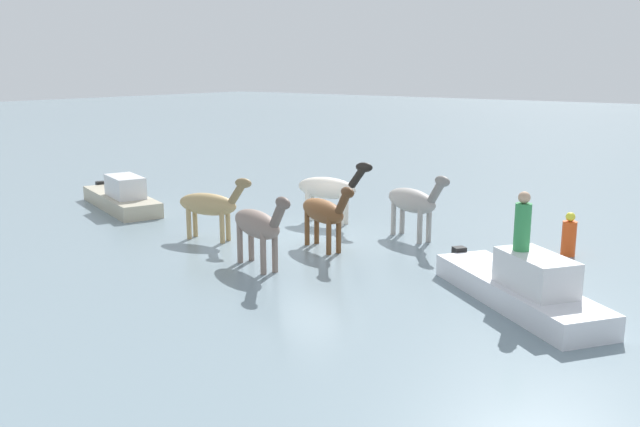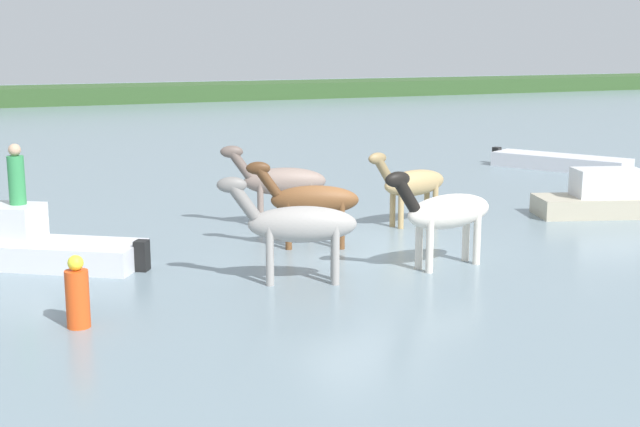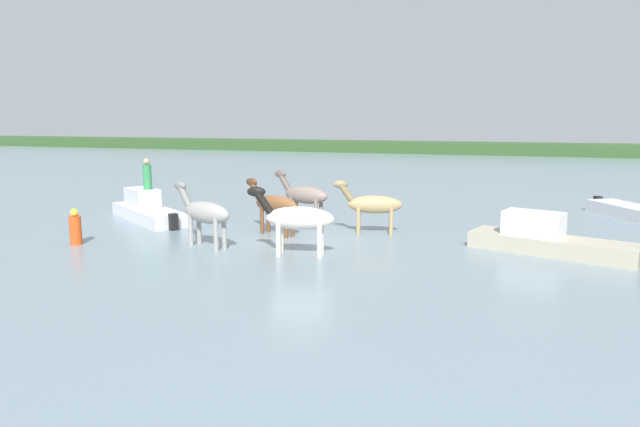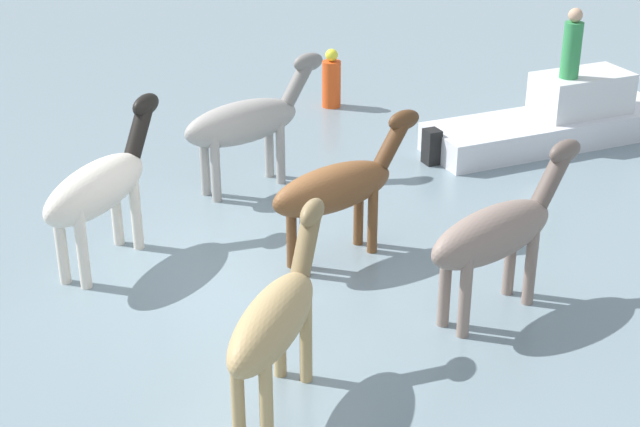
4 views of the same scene
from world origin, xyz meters
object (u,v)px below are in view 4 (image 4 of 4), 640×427
Objects in this scene: horse_rear_stallion at (247,122)px; buoy_channel_marker at (331,81)px; horse_dark_mare at (275,319)px; boat_launch_far at (557,125)px; horse_dun_straggler at (338,188)px; horse_pinto_flank at (100,187)px; person_boatman_standing at (572,46)px; horse_mid_herd at (497,232)px.

buoy_channel_marker is at bearing 34.40° from horse_rear_stallion.
horse_dark_mare reaches higher than buoy_channel_marker.
horse_dun_straggler is at bearing -155.48° from boat_launch_far.
boat_launch_far is at bearing -33.59° from horse_pinto_flank.
horse_pinto_flank reaches higher than horse_dun_straggler.
boat_launch_far is (-4.46, 3.40, -0.77)m from horse_rear_stallion.
horse_rear_stallion is at bearing 83.10° from horse_dun_straggler.
horse_pinto_flank is at bearing -161.31° from horse_rear_stallion.
horse_pinto_flank is 2.25× the size of buoy_channel_marker.
boat_launch_far reaches higher than buoy_channel_marker.
person_boatman_standing is (-5.75, 1.12, 0.72)m from horse_dun_straggler.
horse_dun_straggler is 5.89m from boat_launch_far.
buoy_channel_marker is at bearing 130.15° from boat_launch_far.
horse_rear_stallion is (-3.03, 0.14, -0.01)m from horse_pinto_flank.
horse_rear_stallion reaches higher than boat_launch_far.
horse_rear_stallion is 5.71m from person_boatman_standing.
buoy_channel_marker is (-7.05, -0.80, -0.58)m from horse_pinto_flank.
horse_mid_herd is at bearing -86.63° from horse_rear_stallion.
person_boatman_standing reaches higher than horse_dark_mare.
horse_mid_herd is at bearing 11.19° from person_boatman_standing.
horse_dark_mare is at bearing 0.09° from person_boatman_standing.
person_boatman_standing is (-7.48, 3.66, 0.65)m from horse_pinto_flank.
person_boatman_standing is (-8.85, -0.01, 0.73)m from horse_dark_mare.
horse_mid_herd is at bearing -133.37° from boat_launch_far.
horse_pinto_flank is 3.03m from horse_rear_stallion.
horse_dark_mare is 3.30m from horse_dun_straggler.
horse_rear_stallion reaches higher than horse_dark_mare.
horse_rear_stallion is 4.17m from buoy_channel_marker.
horse_rear_stallion is at bearing 26.30° from horse_dark_mare.
horse_dark_mare is 3.11m from horse_mid_herd.
horse_pinto_flank is 1.03× the size of horse_rear_stallion.
person_boatman_standing is at bearing 10.48° from horse_dun_straggler.
horse_dun_straggler is at bearing 7.57° from horse_dark_mare.
horse_pinto_flank reaches higher than buoy_channel_marker.
horse_pinto_flank is 2.15× the size of person_boatman_standing.
horse_mid_herd is 6.17m from boat_launch_far.
horse_rear_stallion is 2.18× the size of buoy_channel_marker.
person_boatman_standing is (0.00, 0.11, 1.42)m from boat_launch_far.
person_boatman_standing reaches higher than horse_dun_straggler.
horse_mid_herd is 6.13m from person_boatman_standing.
horse_dark_mare is 8.88m from person_boatman_standing.
horse_pinto_flank is at bearing 125.60° from horse_mid_herd.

